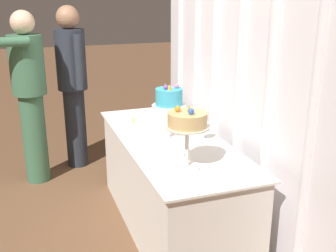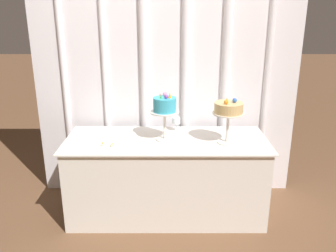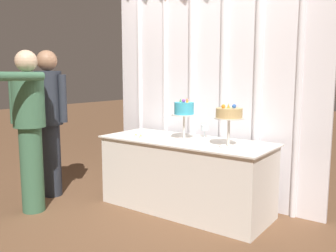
{
  "view_description": "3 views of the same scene",
  "coord_description": "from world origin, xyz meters",
  "px_view_note": "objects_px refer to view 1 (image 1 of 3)",
  "views": [
    {
      "loc": [
        2.72,
        -0.89,
        1.79
      ],
      "look_at": [
        0.07,
        0.05,
        0.87
      ],
      "focal_mm": 43.92,
      "sensor_mm": 36.0,
      "label": 1
    },
    {
      "loc": [
        0.02,
        -2.84,
        1.86
      ],
      "look_at": [
        0.01,
        0.17,
        0.85
      ],
      "focal_mm": 37.82,
      "sensor_mm": 36.0,
      "label": 2
    },
    {
      "loc": [
        2.0,
        -2.97,
        1.41
      ],
      "look_at": [
        -0.19,
        0.06,
        0.87
      ],
      "focal_mm": 38.9,
      "sensor_mm": 36.0,
      "label": 3
    }
  ],
  "objects_px": {
    "cake_table": "(171,184)",
    "guest_man_dark_suit": "(72,80)",
    "wine_glass": "(204,127)",
    "tealight_near_left": "(133,123)",
    "cake_display_nearleft": "(169,100)",
    "cake_display_nearright": "(187,123)",
    "tealight_far_left": "(133,120)",
    "guest_man_pink_jacket": "(29,90)"
  },
  "relations": [
    {
      "from": "cake_table",
      "to": "guest_man_dark_suit",
      "type": "height_order",
      "value": "guest_man_dark_suit"
    },
    {
      "from": "wine_glass",
      "to": "tealight_near_left",
      "type": "distance_m",
      "value": 0.68
    },
    {
      "from": "cake_table",
      "to": "cake_display_nearleft",
      "type": "height_order",
      "value": "cake_display_nearleft"
    },
    {
      "from": "cake_display_nearright",
      "to": "wine_glass",
      "type": "relative_size",
      "value": 3.0
    },
    {
      "from": "cake_table",
      "to": "wine_glass",
      "type": "relative_size",
      "value": 13.4
    },
    {
      "from": "cake_display_nearright",
      "to": "wine_glass",
      "type": "height_order",
      "value": "cake_display_nearright"
    },
    {
      "from": "tealight_far_left",
      "to": "guest_man_pink_jacket",
      "type": "xyz_separation_m",
      "value": [
        -0.71,
        -0.81,
        0.17
      ]
    },
    {
      "from": "cake_display_nearright",
      "to": "tealight_near_left",
      "type": "height_order",
      "value": "cake_display_nearright"
    },
    {
      "from": "cake_display_nearleft",
      "to": "tealight_near_left",
      "type": "distance_m",
      "value": 0.55
    },
    {
      "from": "tealight_far_left",
      "to": "guest_man_pink_jacket",
      "type": "bearing_deg",
      "value": -131.3
    },
    {
      "from": "cake_table",
      "to": "wine_glass",
      "type": "xyz_separation_m",
      "value": [
        0.09,
        0.23,
        0.47
      ]
    },
    {
      "from": "guest_man_dark_suit",
      "to": "tealight_near_left",
      "type": "bearing_deg",
      "value": 18.61
    },
    {
      "from": "cake_table",
      "to": "cake_display_nearright",
      "type": "distance_m",
      "value": 0.85
    },
    {
      "from": "cake_table",
      "to": "guest_man_pink_jacket",
      "type": "distance_m",
      "value": 1.67
    },
    {
      "from": "cake_display_nearleft",
      "to": "guest_man_dark_suit",
      "type": "distance_m",
      "value": 1.59
    },
    {
      "from": "wine_glass",
      "to": "tealight_far_left",
      "type": "distance_m",
      "value": 0.74
    },
    {
      "from": "tealight_near_left",
      "to": "cake_display_nearright",
      "type": "bearing_deg",
      "value": 4.97
    },
    {
      "from": "cake_display_nearright",
      "to": "wine_glass",
      "type": "distance_m",
      "value": 0.57
    },
    {
      "from": "cake_table",
      "to": "cake_display_nearright",
      "type": "bearing_deg",
      "value": -9.02
    },
    {
      "from": "tealight_near_left",
      "to": "guest_man_pink_jacket",
      "type": "height_order",
      "value": "guest_man_pink_jacket"
    },
    {
      "from": "cake_display_nearleft",
      "to": "cake_display_nearright",
      "type": "distance_m",
      "value": 0.54
    },
    {
      "from": "wine_glass",
      "to": "guest_man_dark_suit",
      "type": "distance_m",
      "value": 1.77
    },
    {
      "from": "cake_table",
      "to": "tealight_far_left",
      "type": "bearing_deg",
      "value": -164.89
    },
    {
      "from": "cake_display_nearleft",
      "to": "cake_table",
      "type": "bearing_deg",
      "value": 33.61
    },
    {
      "from": "wine_glass",
      "to": "cake_table",
      "type": "bearing_deg",
      "value": -111.76
    },
    {
      "from": "tealight_near_left",
      "to": "cake_table",
      "type": "bearing_deg",
      "value": 20.31
    },
    {
      "from": "tealight_far_left",
      "to": "guest_man_pink_jacket",
      "type": "distance_m",
      "value": 1.09
    },
    {
      "from": "cake_display_nearright",
      "to": "guest_man_pink_jacket",
      "type": "relative_size",
      "value": 0.24
    },
    {
      "from": "cake_table",
      "to": "guest_man_dark_suit",
      "type": "bearing_deg",
      "value": -160.87
    },
    {
      "from": "tealight_far_left",
      "to": "tealight_near_left",
      "type": "bearing_deg",
      "value": -14.51
    },
    {
      "from": "cake_display_nearright",
      "to": "tealight_far_left",
      "type": "relative_size",
      "value": 11.03
    },
    {
      "from": "cake_display_nearright",
      "to": "tealight_far_left",
      "type": "height_order",
      "value": "cake_display_nearright"
    },
    {
      "from": "tealight_far_left",
      "to": "tealight_near_left",
      "type": "height_order",
      "value": "tealight_near_left"
    },
    {
      "from": "cake_display_nearleft",
      "to": "tealight_near_left",
      "type": "relative_size",
      "value": 10.63
    },
    {
      "from": "wine_glass",
      "to": "guest_man_dark_suit",
      "type": "bearing_deg",
      "value": -154.8
    },
    {
      "from": "wine_glass",
      "to": "cake_display_nearright",
      "type": "bearing_deg",
      "value": -35.99
    },
    {
      "from": "guest_man_dark_suit",
      "to": "tealight_far_left",
      "type": "bearing_deg",
      "value": 21.28
    },
    {
      "from": "guest_man_dark_suit",
      "to": "wine_glass",
      "type": "bearing_deg",
      "value": 25.2
    },
    {
      "from": "cake_table",
      "to": "wine_glass",
      "type": "height_order",
      "value": "wine_glass"
    },
    {
      "from": "cake_table",
      "to": "cake_display_nearleft",
      "type": "distance_m",
      "value": 0.67
    },
    {
      "from": "cake_display_nearright",
      "to": "guest_man_dark_suit",
      "type": "xyz_separation_m",
      "value": [
        -2.03,
        -0.44,
        -0.1
      ]
    },
    {
      "from": "tealight_near_left",
      "to": "guest_man_dark_suit",
      "type": "relative_size",
      "value": 0.02
    }
  ]
}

